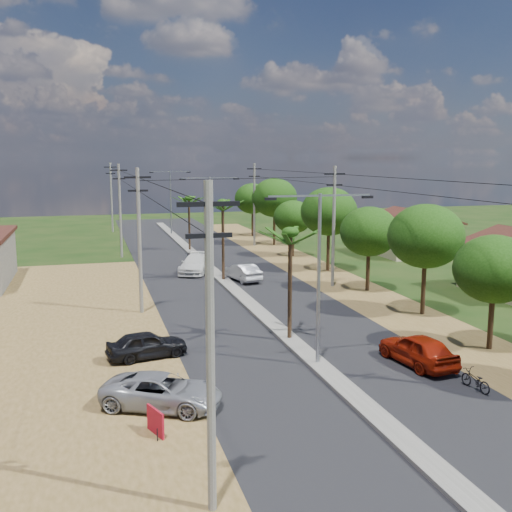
# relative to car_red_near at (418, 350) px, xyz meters

# --- Properties ---
(ground) EXTENTS (160.00, 160.00, 0.00)m
(ground) POSITION_rel_car_red_near_xyz_m (-4.51, 1.19, -0.74)
(ground) COLOR black
(ground) RESTS_ON ground
(road) EXTENTS (12.00, 110.00, 0.04)m
(road) POSITION_rel_car_red_near_xyz_m (-4.51, 16.19, -0.72)
(road) COLOR black
(road) RESTS_ON ground
(median) EXTENTS (1.00, 90.00, 0.18)m
(median) POSITION_rel_car_red_near_xyz_m (-4.51, 19.19, -0.65)
(median) COLOR #605E56
(median) RESTS_ON ground
(dirt_shoulder_east) EXTENTS (5.00, 90.00, 0.03)m
(dirt_shoulder_east) POSITION_rel_car_red_near_xyz_m (3.99, 16.19, -0.73)
(dirt_shoulder_east) COLOR brown
(dirt_shoulder_east) RESTS_ON ground
(house_east_far) EXTENTS (7.60, 7.50, 4.60)m
(house_east_far) POSITION_rel_car_red_near_xyz_m (16.49, 29.19, 1.65)
(house_east_far) COLOR tan
(house_east_far) RESTS_ON ground
(tree_east_b) EXTENTS (4.00, 4.00, 5.83)m
(tree_east_b) POSITION_rel_car_red_near_xyz_m (4.79, 1.19, 3.37)
(tree_east_b) COLOR black
(tree_east_b) RESTS_ON ground
(tree_east_c) EXTENTS (4.60, 4.60, 6.83)m
(tree_east_c) POSITION_rel_car_red_near_xyz_m (5.19, 8.19, 4.12)
(tree_east_c) COLOR black
(tree_east_c) RESTS_ON ground
(tree_east_d) EXTENTS (4.20, 4.20, 6.13)m
(tree_east_d) POSITION_rel_car_red_near_xyz_m (4.89, 15.19, 3.60)
(tree_east_d) COLOR black
(tree_east_d) RESTS_ON ground
(tree_east_e) EXTENTS (4.80, 4.80, 7.14)m
(tree_east_e) POSITION_rel_car_red_near_xyz_m (5.09, 23.19, 4.35)
(tree_east_e) COLOR black
(tree_east_e) RESTS_ON ground
(tree_east_f) EXTENTS (3.80, 3.80, 5.52)m
(tree_east_f) POSITION_rel_car_red_near_xyz_m (4.69, 31.19, 3.15)
(tree_east_f) COLOR black
(tree_east_f) RESTS_ON ground
(tree_east_g) EXTENTS (5.00, 5.00, 7.38)m
(tree_east_g) POSITION_rel_car_red_near_xyz_m (5.29, 39.19, 4.50)
(tree_east_g) COLOR black
(tree_east_g) RESTS_ON ground
(tree_east_h) EXTENTS (4.40, 4.40, 6.52)m
(tree_east_h) POSITION_rel_car_red_near_xyz_m (4.99, 47.19, 3.90)
(tree_east_h) COLOR black
(tree_east_h) RESTS_ON ground
(palm_median_near) EXTENTS (2.00, 2.00, 6.15)m
(palm_median_near) POSITION_rel_car_red_near_xyz_m (-4.51, 5.19, 4.79)
(palm_median_near) COLOR black
(palm_median_near) RESTS_ON ground
(palm_median_mid) EXTENTS (2.00, 2.00, 6.55)m
(palm_median_mid) POSITION_rel_car_red_near_xyz_m (-4.51, 21.19, 5.16)
(palm_median_mid) COLOR black
(palm_median_mid) RESTS_ON ground
(palm_median_far) EXTENTS (2.00, 2.00, 5.85)m
(palm_median_far) POSITION_rel_car_red_near_xyz_m (-4.51, 37.19, 4.52)
(palm_median_far) COLOR black
(palm_median_far) RESTS_ON ground
(streetlight_near) EXTENTS (5.10, 0.18, 8.00)m
(streetlight_near) POSITION_rel_car_red_near_xyz_m (-4.51, 1.19, 4.04)
(streetlight_near) COLOR gray
(streetlight_near) RESTS_ON ground
(streetlight_mid) EXTENTS (5.10, 0.18, 8.00)m
(streetlight_mid) POSITION_rel_car_red_near_xyz_m (-4.51, 26.19, 4.04)
(streetlight_mid) COLOR gray
(streetlight_mid) RESTS_ON ground
(streetlight_far) EXTENTS (5.10, 0.18, 8.00)m
(streetlight_far) POSITION_rel_car_red_near_xyz_m (-4.51, 51.19, 4.04)
(streetlight_far) COLOR gray
(streetlight_far) RESTS_ON ground
(utility_pole_w_a) EXTENTS (1.60, 0.24, 9.00)m
(utility_pole_w_a) POSITION_rel_car_red_near_xyz_m (-11.51, -8.81, 4.01)
(utility_pole_w_a) COLOR #605E56
(utility_pole_w_a) RESTS_ON ground
(utility_pole_w_b) EXTENTS (1.60, 0.24, 9.00)m
(utility_pole_w_b) POSITION_rel_car_red_near_xyz_m (-11.51, 13.19, 4.01)
(utility_pole_w_b) COLOR #605E56
(utility_pole_w_b) RESTS_ON ground
(utility_pole_w_c) EXTENTS (1.60, 0.24, 9.00)m
(utility_pole_w_c) POSITION_rel_car_red_near_xyz_m (-11.51, 35.19, 4.01)
(utility_pole_w_c) COLOR #605E56
(utility_pole_w_c) RESTS_ON ground
(utility_pole_w_d) EXTENTS (1.60, 0.24, 9.00)m
(utility_pole_w_d) POSITION_rel_car_red_near_xyz_m (-11.51, 56.19, 4.01)
(utility_pole_w_d) COLOR #605E56
(utility_pole_w_d) RESTS_ON ground
(utility_pole_e_b) EXTENTS (1.60, 0.24, 9.00)m
(utility_pole_e_b) POSITION_rel_car_red_near_xyz_m (2.99, 17.19, 4.01)
(utility_pole_e_b) COLOR #605E56
(utility_pole_e_b) RESTS_ON ground
(utility_pole_e_c) EXTENTS (1.60, 0.24, 9.00)m
(utility_pole_e_c) POSITION_rel_car_red_near_xyz_m (2.99, 39.19, 4.01)
(utility_pole_e_c) COLOR #605E56
(utility_pole_e_c) RESTS_ON ground
(car_red_near) EXTENTS (2.30, 4.55, 1.48)m
(car_red_near) POSITION_rel_car_red_near_xyz_m (0.00, 0.00, 0.00)
(car_red_near) COLOR maroon
(car_red_near) RESTS_ON ground
(car_silver_mid) EXTENTS (2.27, 4.34, 1.36)m
(car_silver_mid) POSITION_rel_car_red_near_xyz_m (-3.01, 20.97, -0.06)
(car_silver_mid) COLOR gray
(car_silver_mid) RESTS_ON ground
(car_white_far) EXTENTS (3.91, 5.58, 1.50)m
(car_white_far) POSITION_rel_car_red_near_xyz_m (-6.01, 25.18, 0.01)
(car_white_far) COLOR silver
(car_white_far) RESTS_ON ground
(car_parked_silver) EXTENTS (5.12, 4.03, 1.29)m
(car_parked_silver) POSITION_rel_car_red_near_xyz_m (-12.01, -1.63, -0.10)
(car_parked_silver) COLOR gray
(car_parked_silver) RESTS_ON ground
(car_parked_dark) EXTENTS (4.07, 2.27, 1.31)m
(car_parked_dark) POSITION_rel_car_red_near_xyz_m (-12.01, 4.42, -0.09)
(car_parked_dark) COLOR black
(car_parked_dark) RESTS_ON ground
(moto_rider_east) EXTENTS (0.76, 1.68, 0.85)m
(moto_rider_east) POSITION_rel_car_red_near_xyz_m (0.69, -3.38, -0.32)
(moto_rider_east) COLOR black
(moto_rider_east) RESTS_ON ground
(moto_rider_west_a) EXTENTS (1.40, 2.08, 1.03)m
(moto_rider_west_a) POSITION_rel_car_red_near_xyz_m (-5.71, 25.14, -0.23)
(moto_rider_west_a) COLOR black
(moto_rider_west_a) RESTS_ON ground
(moto_rider_west_b) EXTENTS (1.02, 1.68, 0.98)m
(moto_rider_west_b) POSITION_rel_car_red_near_xyz_m (-5.77, 30.25, -0.25)
(moto_rider_west_b) COLOR black
(moto_rider_west_b) RESTS_ON ground
(roadside_sign) EXTENTS (0.49, 1.11, 0.97)m
(roadside_sign) POSITION_rel_car_red_near_xyz_m (-12.51, -3.85, -0.26)
(roadside_sign) COLOR maroon
(roadside_sign) RESTS_ON ground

